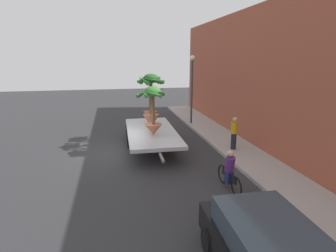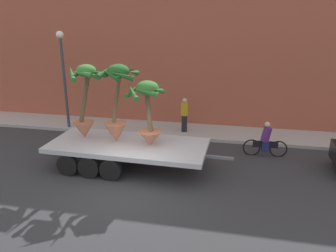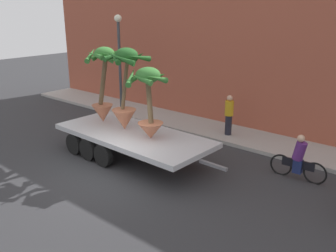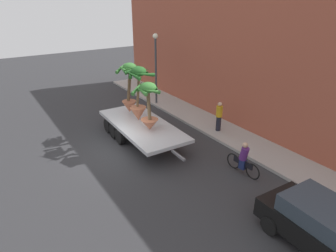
# 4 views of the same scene
# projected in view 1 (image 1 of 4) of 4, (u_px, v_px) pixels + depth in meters

# --- Properties ---
(ground_plane) EXTENTS (60.00, 60.00, 0.00)m
(ground_plane) POSITION_uv_depth(u_px,v_px,m) (121.00, 153.00, 13.83)
(ground_plane) COLOR #2D2D30
(sidewalk) EXTENTS (24.00, 2.20, 0.15)m
(sidewalk) POSITION_uv_depth(u_px,v_px,m) (230.00, 144.00, 15.03)
(sidewalk) COLOR #A39E99
(sidewalk) RESTS_ON ground
(building_facade) EXTENTS (24.00, 1.20, 7.48)m
(building_facade) POSITION_uv_depth(u_px,v_px,m) (263.00, 78.00, 14.46)
(building_facade) COLOR #9E4C38
(building_facade) RESTS_ON ground
(flatbed_trailer) EXTENTS (7.09, 2.75, 0.98)m
(flatbed_trailer) POSITION_uv_depth(u_px,v_px,m) (151.00, 133.00, 14.71)
(flatbed_trailer) COLOR #B7BABF
(flatbed_trailer) RESTS_ON ground
(potted_palm_rear) EXTENTS (1.42, 1.45, 3.02)m
(potted_palm_rear) POSITION_uv_depth(u_px,v_px,m) (151.00, 101.00, 14.44)
(potted_palm_rear) COLOR #B26647
(potted_palm_rear) RESTS_ON flatbed_trailer
(potted_palm_middle) EXTENTS (1.49, 1.62, 2.47)m
(potted_palm_middle) POSITION_uv_depth(u_px,v_px,m) (153.00, 109.00, 13.30)
(potted_palm_middle) COLOR #B26647
(potted_palm_middle) RESTS_ON flatbed_trailer
(potted_palm_front) EXTENTS (1.46, 1.44, 2.95)m
(potted_palm_front) POSITION_uv_depth(u_px,v_px,m) (150.00, 97.00, 15.74)
(potted_palm_front) COLOR #B26647
(potted_palm_front) RESTS_ON flatbed_trailer
(cyclist) EXTENTS (1.84, 0.36, 1.54)m
(cyclist) POSITION_uv_depth(u_px,v_px,m) (229.00, 172.00, 9.90)
(cyclist) COLOR black
(cyclist) RESTS_ON ground
(pedestrian_near_gate) EXTENTS (0.36, 0.36, 1.71)m
(pedestrian_near_gate) POSITION_uv_depth(u_px,v_px,m) (234.00, 133.00, 13.76)
(pedestrian_near_gate) COLOR black
(pedestrian_near_gate) RESTS_ON sidewalk
(street_lamp) EXTENTS (0.36, 0.36, 4.83)m
(street_lamp) POSITION_uv_depth(u_px,v_px,m) (192.00, 81.00, 18.81)
(street_lamp) COLOR #383D42
(street_lamp) RESTS_ON sidewalk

